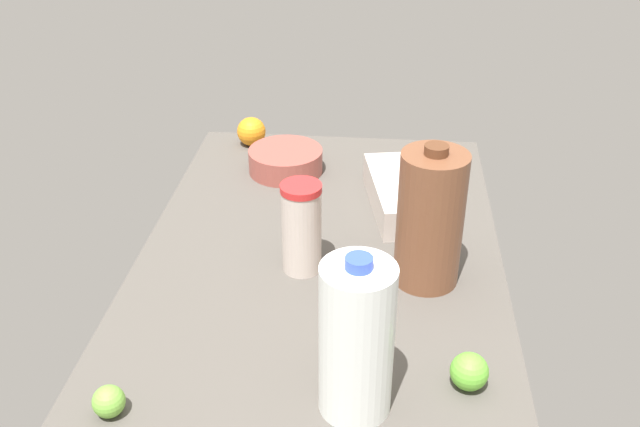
{
  "coord_description": "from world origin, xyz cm",
  "views": [
    {
      "loc": [
        -124.34,
        -12.07,
        86.59
      ],
      "look_at": [
        0.0,
        0.0,
        13.0
      ],
      "focal_mm": 40.0,
      "sensor_mm": 36.0,
      "label": 1
    }
  ],
  "objects_px": {
    "orange_beside_bowl": "(251,131)",
    "lime_loose": "(109,401)",
    "egg_carton": "(395,194)",
    "mixing_bowl": "(286,161)",
    "tumbler_cup": "(302,228)",
    "lime_near_front": "(469,371)",
    "milk_jug": "(356,340)",
    "chocolate_milk_jug": "(430,219)"
  },
  "relations": [
    {
      "from": "mixing_bowl",
      "to": "orange_beside_bowl",
      "type": "distance_m",
      "value": 0.19
    },
    {
      "from": "egg_carton",
      "to": "orange_beside_bowl",
      "type": "bearing_deg",
      "value": 40.6
    },
    {
      "from": "chocolate_milk_jug",
      "to": "lime_near_front",
      "type": "distance_m",
      "value": 0.32
    },
    {
      "from": "egg_carton",
      "to": "mixing_bowl",
      "type": "height_order",
      "value": "egg_carton"
    },
    {
      "from": "tumbler_cup",
      "to": "orange_beside_bowl",
      "type": "bearing_deg",
      "value": 19.83
    },
    {
      "from": "mixing_bowl",
      "to": "lime_near_front",
      "type": "distance_m",
      "value": 0.84
    },
    {
      "from": "orange_beside_bowl",
      "to": "mixing_bowl",
      "type": "bearing_deg",
      "value": -142.51
    },
    {
      "from": "orange_beside_bowl",
      "to": "lime_loose",
      "type": "relative_size",
      "value": 1.52
    },
    {
      "from": "egg_carton",
      "to": "orange_beside_bowl",
      "type": "distance_m",
      "value": 0.5
    },
    {
      "from": "egg_carton",
      "to": "orange_beside_bowl",
      "type": "relative_size",
      "value": 3.76
    },
    {
      "from": "egg_carton",
      "to": "mixing_bowl",
      "type": "xyz_separation_m",
      "value": [
        0.16,
        0.28,
        -0.01
      ]
    },
    {
      "from": "lime_near_front",
      "to": "lime_loose",
      "type": "height_order",
      "value": "lime_near_front"
    },
    {
      "from": "egg_carton",
      "to": "mixing_bowl",
      "type": "bearing_deg",
      "value": 48.84
    },
    {
      "from": "lime_loose",
      "to": "tumbler_cup",
      "type": "bearing_deg",
      "value": -30.62
    },
    {
      "from": "mixing_bowl",
      "to": "milk_jug",
      "type": "bearing_deg",
      "value": -164.55
    },
    {
      "from": "mixing_bowl",
      "to": "tumbler_cup",
      "type": "bearing_deg",
      "value": -167.74
    },
    {
      "from": "tumbler_cup",
      "to": "mixing_bowl",
      "type": "bearing_deg",
      "value": 12.26
    },
    {
      "from": "mixing_bowl",
      "to": "lime_loose",
      "type": "relative_size",
      "value": 3.66
    },
    {
      "from": "tumbler_cup",
      "to": "milk_jug",
      "type": "height_order",
      "value": "milk_jug"
    },
    {
      "from": "milk_jug",
      "to": "tumbler_cup",
      "type": "bearing_deg",
      "value": 19.04
    },
    {
      "from": "chocolate_milk_jug",
      "to": "lime_loose",
      "type": "bearing_deg",
      "value": 129.45
    },
    {
      "from": "milk_jug",
      "to": "mixing_bowl",
      "type": "height_order",
      "value": "milk_jug"
    },
    {
      "from": "tumbler_cup",
      "to": "lime_loose",
      "type": "height_order",
      "value": "tumbler_cup"
    },
    {
      "from": "lime_near_front",
      "to": "tumbler_cup",
      "type": "bearing_deg",
      "value": 45.01
    },
    {
      "from": "lime_near_front",
      "to": "orange_beside_bowl",
      "type": "height_order",
      "value": "orange_beside_bowl"
    },
    {
      "from": "lime_near_front",
      "to": "mixing_bowl",
      "type": "bearing_deg",
      "value": 28.63
    },
    {
      "from": "milk_jug",
      "to": "mixing_bowl",
      "type": "relative_size",
      "value": 1.49
    },
    {
      "from": "lime_near_front",
      "to": "orange_beside_bowl",
      "type": "xyz_separation_m",
      "value": [
        0.89,
        0.52,
        0.01
      ]
    },
    {
      "from": "chocolate_milk_jug",
      "to": "egg_carton",
      "type": "distance_m",
      "value": 0.3
    },
    {
      "from": "tumbler_cup",
      "to": "lime_near_front",
      "type": "relative_size",
      "value": 3.05
    },
    {
      "from": "orange_beside_bowl",
      "to": "chocolate_milk_jug",
      "type": "bearing_deg",
      "value": -142.29
    },
    {
      "from": "chocolate_milk_jug",
      "to": "lime_near_front",
      "type": "relative_size",
      "value": 4.65
    },
    {
      "from": "tumbler_cup",
      "to": "mixing_bowl",
      "type": "xyz_separation_m",
      "value": [
        0.43,
        0.09,
        -0.07
      ]
    },
    {
      "from": "milk_jug",
      "to": "mixing_bowl",
      "type": "bearing_deg",
      "value": 15.45
    },
    {
      "from": "mixing_bowl",
      "to": "lime_near_front",
      "type": "height_order",
      "value": "lime_near_front"
    },
    {
      "from": "milk_jug",
      "to": "orange_beside_bowl",
      "type": "xyz_separation_m",
      "value": [
        0.95,
        0.34,
        -0.09
      ]
    },
    {
      "from": "egg_carton",
      "to": "mixing_bowl",
      "type": "relative_size",
      "value": 1.57
    },
    {
      "from": "orange_beside_bowl",
      "to": "lime_loose",
      "type": "bearing_deg",
      "value": 177.59
    },
    {
      "from": "egg_carton",
      "to": "lime_loose",
      "type": "xyz_separation_m",
      "value": [
        -0.69,
        0.44,
        -0.01
      ]
    },
    {
      "from": "lime_loose",
      "to": "egg_carton",
      "type": "bearing_deg",
      "value": -32.39
    },
    {
      "from": "tumbler_cup",
      "to": "mixing_bowl",
      "type": "distance_m",
      "value": 0.44
    },
    {
      "from": "tumbler_cup",
      "to": "orange_beside_bowl",
      "type": "xyz_separation_m",
      "value": [
        0.58,
        0.21,
        -0.06
      ]
    }
  ]
}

